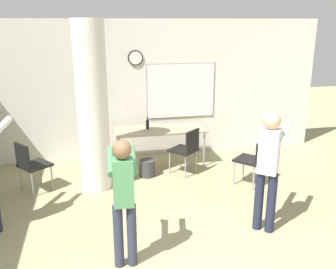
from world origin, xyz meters
TOP-DOWN VIEW (x-y plane):
  - wall_back at (0.02, 5.06)m, footprint 8.00×0.15m
  - support_pillar at (-0.84, 3.55)m, footprint 0.51×0.51m
  - folding_table at (0.43, 4.40)m, footprint 1.76×0.74m
  - bottle_on_table at (0.20, 4.47)m, footprint 0.06×0.06m
  - waste_bin at (0.09, 3.84)m, footprint 0.29×0.29m
  - chair_mid_room at (1.81, 3.07)m, footprint 0.62×0.62m
  - chair_near_pillar at (-1.89, 3.59)m, footprint 0.62×0.62m
  - chair_table_right at (0.81, 3.80)m, footprint 0.62×0.62m
  - person_playing_front at (-0.57, 1.30)m, footprint 0.35×0.62m
  - person_playing_side at (1.37, 1.68)m, footprint 0.61×0.67m

SIDE VIEW (x-z plane):
  - waste_bin at x=0.09m, z-range 0.00..0.31m
  - chair_mid_room at x=1.81m, z-range 0.08..0.95m
  - chair_near_pillar at x=-1.89m, z-range 0.08..0.95m
  - chair_table_right at x=0.81m, z-range 0.08..0.95m
  - folding_table at x=0.43m, z-range 0.32..1.05m
  - bottle_on_table at x=0.20m, z-range 0.70..0.94m
  - person_playing_front at x=-0.57m, z-range 0.14..1.68m
  - person_playing_side at x=1.37m, z-range 0.15..1.82m
  - wall_back at x=0.02m, z-range 0.00..2.80m
  - support_pillar at x=-0.84m, z-range 0.00..2.80m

